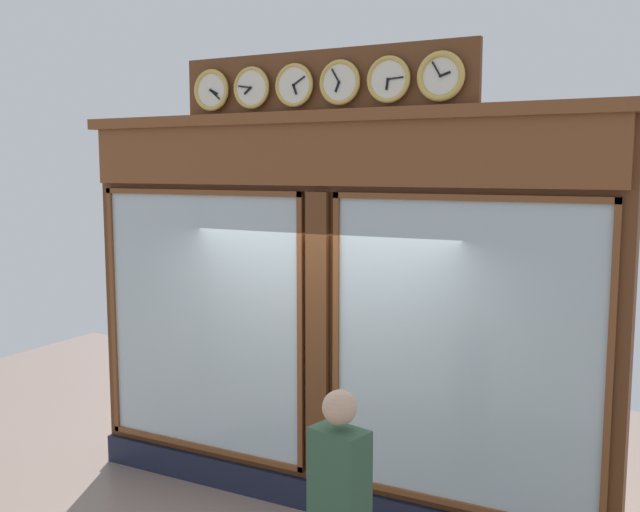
# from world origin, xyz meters

# --- Properties ---
(shop_facade) EXTENTS (5.05, 0.42, 4.03)m
(shop_facade) POSITION_xyz_m (-0.00, -0.12, 1.80)
(shop_facade) COLOR #5B3319
(shop_facade) RESTS_ON ground_plane
(pedestrian) EXTENTS (0.40, 0.30, 1.69)m
(pedestrian) POSITION_xyz_m (-0.94, 1.52, 0.93)
(pedestrian) COLOR #1C2F21
(pedestrian) RESTS_ON ground_plane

